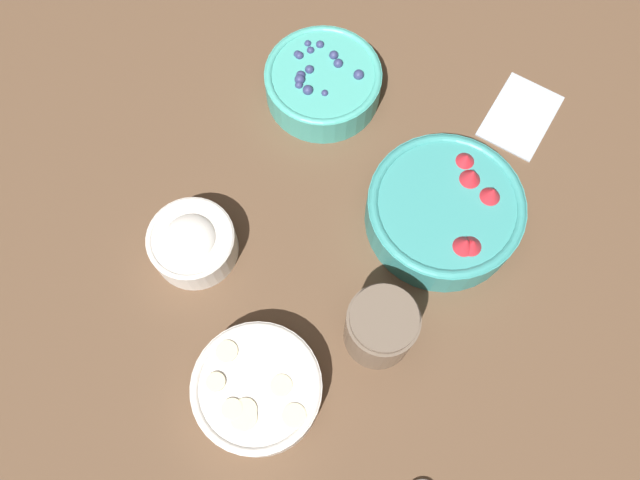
{
  "coord_description": "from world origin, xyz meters",
  "views": [
    {
      "loc": [
        -0.32,
        -0.07,
        0.83
      ],
      "look_at": [
        -0.05,
        0.04,
        0.05
      ],
      "focal_mm": 35.0,
      "sensor_mm": 36.0,
      "label": 1
    }
  ],
  "objects": [
    {
      "name": "ground_plane",
      "position": [
        0.0,
        0.0,
        0.0
      ],
      "size": [
        4.0,
        4.0,
        0.0
      ],
      "primitive_type": "plane",
      "color": "brown"
    },
    {
      "name": "bowl_strawberries",
      "position": [
        0.06,
        -0.1,
        0.04
      ],
      "size": [
        0.22,
        0.22,
        0.08
      ],
      "color": "teal",
      "rests_on": "ground_plane"
    },
    {
      "name": "bowl_blueberries",
      "position": [
        0.19,
        0.13,
        0.03
      ],
      "size": [
        0.18,
        0.18,
        0.06
      ],
      "color": "#47AD9E",
      "rests_on": "ground_plane"
    },
    {
      "name": "bowl_bananas",
      "position": [
        -0.26,
        0.04,
        0.03
      ],
      "size": [
        0.16,
        0.16,
        0.05
      ],
      "color": "silver",
      "rests_on": "ground_plane"
    },
    {
      "name": "bowl_cream",
      "position": [
        -0.11,
        0.2,
        0.03
      ],
      "size": [
        0.12,
        0.12,
        0.06
      ],
      "color": "silver",
      "rests_on": "ground_plane"
    },
    {
      "name": "jar_chocolate",
      "position": [
        -0.13,
        -0.08,
        0.05
      ],
      "size": [
        0.09,
        0.09,
        0.11
      ],
      "color": "brown",
      "rests_on": "ground_plane"
    },
    {
      "name": "napkin",
      "position": [
        0.27,
        -0.16,
        0.0
      ],
      "size": [
        0.14,
        0.11,
        0.01
      ],
      "color": "#B2BCC6",
      "rests_on": "ground_plane"
    }
  ]
}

